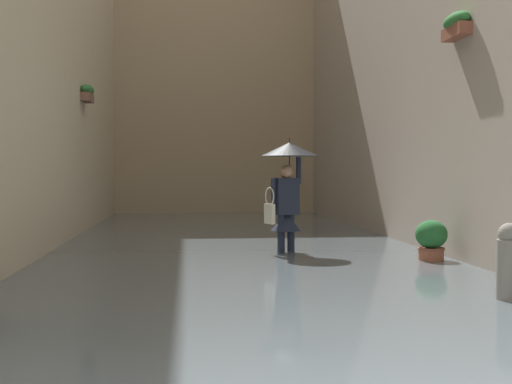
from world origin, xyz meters
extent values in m
plane|color=gray|center=(0.00, -9.50, 0.00)|extent=(60.00, 60.00, 0.00)
cube|color=#515B60|center=(0.00, -9.50, 0.09)|extent=(7.02, 24.99, 0.17)
cube|color=brown|center=(-3.01, -7.16, 3.50)|extent=(0.20, 0.70, 0.18)
ellipsoid|color=#2D7033|center=(-3.01, -7.16, 3.66)|extent=(0.28, 0.76, 0.24)
cube|color=brown|center=(3.01, -12.60, 3.06)|extent=(0.20, 0.70, 0.18)
ellipsoid|color=#2D7033|center=(3.01, -12.60, 3.22)|extent=(0.28, 0.76, 0.24)
cube|color=tan|center=(0.00, -19.89, 5.23)|extent=(9.82, 1.80, 10.46)
cube|color=#4C4233|center=(-0.63, -8.44, 0.05)|extent=(0.19, 0.26, 0.10)
cylinder|color=#1E2333|center=(-0.63, -8.44, 0.44)|extent=(0.15, 0.15, 0.69)
cube|color=#4C4233|center=(-0.80, -8.50, 0.05)|extent=(0.19, 0.26, 0.10)
cylinder|color=#1E2333|center=(-0.80, -8.50, 0.44)|extent=(0.15, 0.15, 0.69)
cube|color=#1E2333|center=(-0.71, -8.47, 1.08)|extent=(0.43, 0.34, 0.59)
cone|color=#1E2333|center=(-0.71, -8.47, 0.67)|extent=(0.64, 0.64, 0.28)
sphere|color=tan|center=(-0.71, -8.47, 1.48)|extent=(0.21, 0.21, 0.21)
cylinder|color=#1E2333|center=(-0.93, -8.55, 1.50)|extent=(0.11, 0.11, 0.44)
cylinder|color=#1E2333|center=(-0.50, -8.39, 1.14)|extent=(0.11, 0.11, 0.48)
cylinder|color=black|center=(-0.77, -8.49, 1.61)|extent=(0.02, 0.02, 0.47)
cone|color=black|center=(-0.77, -8.49, 1.84)|extent=(0.93, 0.93, 0.22)
cylinder|color=black|center=(-0.77, -8.49, 1.98)|extent=(0.01, 0.01, 0.08)
cube|color=beige|center=(-0.43, -8.35, 0.81)|extent=(0.15, 0.28, 0.32)
torus|color=beige|center=(-0.43, -8.35, 1.09)|extent=(0.12, 0.29, 0.30)
cylinder|color=#9E563D|center=(-2.73, -7.34, 0.17)|extent=(0.37, 0.37, 0.34)
torus|color=brown|center=(-2.73, -7.34, 0.34)|extent=(0.41, 0.41, 0.04)
ellipsoid|color=#23602D|center=(-2.73, -7.34, 0.55)|extent=(0.47, 0.47, 0.42)
cylinder|color=gray|center=(-2.42, -4.23, 0.39)|extent=(0.26, 0.26, 0.79)
sphere|color=gray|center=(-2.42, -4.23, 0.85)|extent=(0.23, 0.23, 0.23)
camera|label=1|loc=(0.88, 2.53, 1.50)|focal=48.33mm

